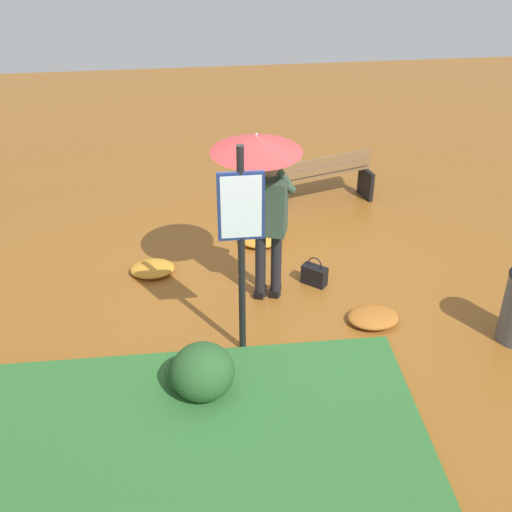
# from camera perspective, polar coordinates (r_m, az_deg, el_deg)

# --- Properties ---
(ground_plane) EXTENTS (18.00, 18.00, 0.00)m
(ground_plane) POSITION_cam_1_polar(r_m,az_deg,el_deg) (8.03, 1.29, -3.49)
(ground_plane) COLOR brown
(person_with_umbrella) EXTENTS (0.96, 0.96, 2.04)m
(person_with_umbrella) POSITION_cam_1_polar(r_m,az_deg,el_deg) (7.26, 0.49, 6.61)
(person_with_umbrella) COLOR black
(person_with_umbrella) RESTS_ON ground_plane
(info_sign_post) EXTENTS (0.44, 0.07, 2.30)m
(info_sign_post) POSITION_cam_1_polar(r_m,az_deg,el_deg) (6.48, -1.23, 2.16)
(info_sign_post) COLOR black
(info_sign_post) RESTS_ON ground_plane
(handbag) EXTENTS (0.32, 0.30, 0.37)m
(handbag) POSITION_cam_1_polar(r_m,az_deg,el_deg) (8.23, 4.86, -1.56)
(handbag) COLOR black
(handbag) RESTS_ON ground_plane
(park_bench) EXTENTS (1.44, 0.76, 0.75)m
(park_bench) POSITION_cam_1_polar(r_m,az_deg,el_deg) (9.98, 5.64, 6.66)
(park_bench) COLOR black
(park_bench) RESTS_ON ground_plane
(shrub_cluster) EXTENTS (0.67, 0.61, 0.55)m
(shrub_cluster) POSITION_cam_1_polar(r_m,az_deg,el_deg) (6.67, -4.74, -9.56)
(shrub_cluster) COLOR #285628
(shrub_cluster) RESTS_ON ground_plane
(leaf_pile_near_person) EXTENTS (0.57, 0.45, 0.12)m
(leaf_pile_near_person) POSITION_cam_1_polar(r_m,az_deg,el_deg) (7.74, 9.68, -5.02)
(leaf_pile_near_person) COLOR #A86023
(leaf_pile_near_person) RESTS_ON ground_plane
(leaf_pile_by_bench) EXTENTS (0.54, 0.43, 0.12)m
(leaf_pile_by_bench) POSITION_cam_1_polar(r_m,az_deg,el_deg) (8.53, -8.57, -1.04)
(leaf_pile_by_bench) COLOR #C68428
(leaf_pile_by_bench) RESTS_ON ground_plane
(leaf_pile_far_path) EXTENTS (0.57, 0.46, 0.13)m
(leaf_pile_far_path) POSITION_cam_1_polar(r_m,az_deg,el_deg) (9.03, 0.40, 1.45)
(leaf_pile_far_path) COLOR #C68428
(leaf_pile_far_path) RESTS_ON ground_plane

